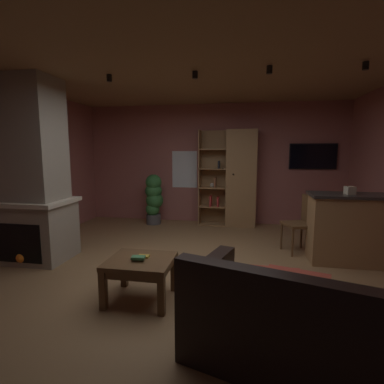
{
  "coord_description": "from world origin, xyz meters",
  "views": [
    {
      "loc": [
        0.72,
        -3.64,
        1.62
      ],
      "look_at": [
        0.0,
        0.4,
        1.05
      ],
      "focal_mm": 27.56,
      "sensor_mm": 36.0,
      "label": 1
    }
  ],
  "objects_px": {
    "coffee_table": "(141,267)",
    "wall_mounted_tv": "(313,156)",
    "stone_fireplace": "(33,180)",
    "dining_chair": "(303,220)",
    "bookshelf_cabinet": "(237,179)",
    "kitchen_bar_counter": "(364,229)",
    "table_book_1": "(138,258)",
    "table_book_0": "(144,256)",
    "potted_floor_plant": "(154,197)",
    "tissue_box": "(350,190)",
    "leather_couch": "(291,326)"
  },
  "relations": [
    {
      "from": "bookshelf_cabinet",
      "to": "dining_chair",
      "type": "distance_m",
      "value": 1.97
    },
    {
      "from": "bookshelf_cabinet",
      "to": "coffee_table",
      "type": "bearing_deg",
      "value": -105.12
    },
    {
      "from": "table_book_1",
      "to": "dining_chair",
      "type": "bearing_deg",
      "value": 44.28
    },
    {
      "from": "wall_mounted_tv",
      "to": "dining_chair",
      "type": "bearing_deg",
      "value": -105.2
    },
    {
      "from": "stone_fireplace",
      "to": "dining_chair",
      "type": "relative_size",
      "value": 2.89
    },
    {
      "from": "coffee_table",
      "to": "table_book_0",
      "type": "distance_m",
      "value": 0.12
    },
    {
      "from": "leather_couch",
      "to": "potted_floor_plant",
      "type": "relative_size",
      "value": 1.58
    },
    {
      "from": "kitchen_bar_counter",
      "to": "coffee_table",
      "type": "distance_m",
      "value": 3.2
    },
    {
      "from": "kitchen_bar_counter",
      "to": "table_book_0",
      "type": "xyz_separation_m",
      "value": [
        -2.78,
        -1.5,
        -0.04
      ]
    },
    {
      "from": "coffee_table",
      "to": "bookshelf_cabinet",
      "type": "bearing_deg",
      "value": 74.88
    },
    {
      "from": "stone_fireplace",
      "to": "dining_chair",
      "type": "bearing_deg",
      "value": 14.37
    },
    {
      "from": "kitchen_bar_counter",
      "to": "dining_chair",
      "type": "height_order",
      "value": "kitchen_bar_counter"
    },
    {
      "from": "coffee_table",
      "to": "wall_mounted_tv",
      "type": "bearing_deg",
      "value": 55.84
    },
    {
      "from": "tissue_box",
      "to": "table_book_0",
      "type": "relative_size",
      "value": 0.98
    },
    {
      "from": "table_book_1",
      "to": "table_book_0",
      "type": "bearing_deg",
      "value": 80.24
    },
    {
      "from": "table_book_0",
      "to": "leather_couch",
      "type": "bearing_deg",
      "value": -28.45
    },
    {
      "from": "coffee_table",
      "to": "potted_floor_plant",
      "type": "bearing_deg",
      "value": 104.94
    },
    {
      "from": "stone_fireplace",
      "to": "kitchen_bar_counter",
      "type": "xyz_separation_m",
      "value": [
        4.76,
        0.65,
        -0.69
      ]
    },
    {
      "from": "bookshelf_cabinet",
      "to": "coffee_table",
      "type": "xyz_separation_m",
      "value": [
        -0.94,
        -3.49,
        -0.65
      ]
    },
    {
      "from": "kitchen_bar_counter",
      "to": "leather_couch",
      "type": "distance_m",
      "value": 2.65
    },
    {
      "from": "stone_fireplace",
      "to": "table_book_1",
      "type": "bearing_deg",
      "value": -26.15
    },
    {
      "from": "stone_fireplace",
      "to": "coffee_table",
      "type": "xyz_separation_m",
      "value": [
        1.96,
        -0.9,
        -0.83
      ]
    },
    {
      "from": "potted_floor_plant",
      "to": "tissue_box",
      "type": "bearing_deg",
      "value": -26.97
    },
    {
      "from": "kitchen_bar_counter",
      "to": "table_book_0",
      "type": "bearing_deg",
      "value": -151.73
    },
    {
      "from": "table_book_0",
      "to": "stone_fireplace",
      "type": "bearing_deg",
      "value": 156.8
    },
    {
      "from": "dining_chair",
      "to": "kitchen_bar_counter",
      "type": "bearing_deg",
      "value": -25.81
    },
    {
      "from": "table_book_0",
      "to": "potted_floor_plant",
      "type": "xyz_separation_m",
      "value": [
        -0.9,
        3.24,
        0.13
      ]
    },
    {
      "from": "tissue_box",
      "to": "coffee_table",
      "type": "xyz_separation_m",
      "value": [
        -2.57,
        -1.54,
        -0.7
      ]
    },
    {
      "from": "leather_couch",
      "to": "table_book_1",
      "type": "relative_size",
      "value": 12.66
    },
    {
      "from": "stone_fireplace",
      "to": "bookshelf_cabinet",
      "type": "xyz_separation_m",
      "value": [
        2.9,
        2.58,
        -0.18
      ]
    },
    {
      "from": "coffee_table",
      "to": "wall_mounted_tv",
      "type": "relative_size",
      "value": 0.73
    },
    {
      "from": "potted_floor_plant",
      "to": "wall_mounted_tv",
      "type": "xyz_separation_m",
      "value": [
        3.39,
        0.4,
        0.91
      ]
    },
    {
      "from": "leather_couch",
      "to": "table_book_0",
      "type": "distance_m",
      "value": 1.66
    },
    {
      "from": "stone_fireplace",
      "to": "wall_mounted_tv",
      "type": "relative_size",
      "value": 2.77
    },
    {
      "from": "potted_floor_plant",
      "to": "wall_mounted_tv",
      "type": "height_order",
      "value": "wall_mounted_tv"
    },
    {
      "from": "kitchen_bar_counter",
      "to": "dining_chair",
      "type": "distance_m",
      "value": 0.85
    },
    {
      "from": "potted_floor_plant",
      "to": "dining_chair",
      "type": "bearing_deg",
      "value": -25.24
    },
    {
      "from": "table_book_1",
      "to": "dining_chair",
      "type": "xyz_separation_m",
      "value": [
        2.03,
        1.98,
        0.03
      ]
    },
    {
      "from": "leather_couch",
      "to": "table_book_1",
      "type": "bearing_deg",
      "value": 155.42
    },
    {
      "from": "dining_chair",
      "to": "bookshelf_cabinet",
      "type": "bearing_deg",
      "value": 124.78
    },
    {
      "from": "kitchen_bar_counter",
      "to": "leather_couch",
      "type": "bearing_deg",
      "value": -120.27
    },
    {
      "from": "bookshelf_cabinet",
      "to": "table_book_0",
      "type": "height_order",
      "value": "bookshelf_cabinet"
    },
    {
      "from": "table_book_0",
      "to": "potted_floor_plant",
      "type": "relative_size",
      "value": 0.11
    },
    {
      "from": "coffee_table",
      "to": "table_book_0",
      "type": "relative_size",
      "value": 5.68
    },
    {
      "from": "table_book_0",
      "to": "dining_chair",
      "type": "bearing_deg",
      "value": 42.87
    },
    {
      "from": "table_book_1",
      "to": "tissue_box",
      "type": "bearing_deg",
      "value": 31.87
    },
    {
      "from": "potted_floor_plant",
      "to": "leather_couch",
      "type": "bearing_deg",
      "value": -59.76
    },
    {
      "from": "wall_mounted_tv",
      "to": "tissue_box",
      "type": "bearing_deg",
      "value": -88.47
    },
    {
      "from": "table_book_1",
      "to": "wall_mounted_tv",
      "type": "xyz_separation_m",
      "value": [
        2.51,
        3.75,
        1.01
      ]
    },
    {
      "from": "table_book_0",
      "to": "dining_chair",
      "type": "height_order",
      "value": "dining_chair"
    }
  ]
}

